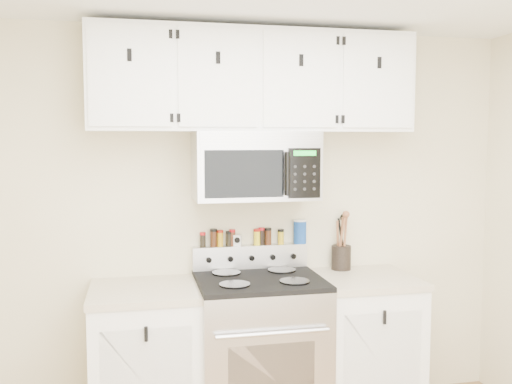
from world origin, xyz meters
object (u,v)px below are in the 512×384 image
range (259,351)px  utensil_crock (341,256)px  microwave (255,166)px  salt_canister (300,231)px

range → utensil_crock: bearing=20.7°
range → microwave: bearing=89.8°
range → salt_canister: salt_canister is taller
utensil_crock → range: bearing=-159.3°
range → utensil_crock: 0.84m
range → utensil_crock: utensil_crock is taller
range → microwave: (0.00, 0.13, 1.14)m
microwave → salt_canister: bearing=24.6°
microwave → utensil_crock: size_ratio=2.01×
salt_canister → utensil_crock: bearing=-10.3°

